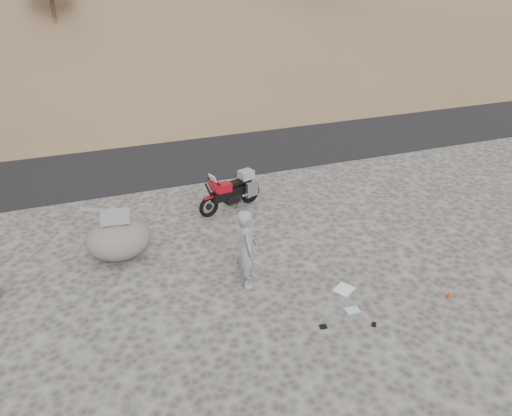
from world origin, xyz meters
The scene contains 10 objects.
ground centered at (0.00, 0.00, 0.00)m, with size 140.00×140.00×0.00m, color #3D3B38.
road centered at (0.00, 9.00, 0.00)m, with size 120.00×7.00×0.05m, color black.
motorcycle centered at (0.02, 3.50, 0.53)m, with size 2.02×0.99×1.24m.
man centered at (-0.82, -0.09, 0.00)m, with size 0.67×0.44×1.84m, color gray.
boulder centered at (-3.33, 2.03, 0.51)m, with size 1.87×1.73×1.18m.
gear_white_cloth centered at (1.10, -1.04, 0.01)m, with size 0.41×0.36×0.01m, color white.
gear_funnel centered at (3.05, -2.08, 0.08)m, with size 0.12×0.12×0.15m, color #B12B0B.
gear_glove_a centered at (0.10, -2.00, 0.02)m, with size 0.14×0.10×0.04m, color black.
gear_glove_b centered at (1.07, -2.29, 0.02)m, with size 0.11×0.09×0.04m, color black.
gear_blue_cloth centered at (0.91, -1.73, 0.01)m, with size 0.29×0.21×0.01m, color #9CCBF1.
Camera 1 is at (-3.79, -8.71, 6.62)m, focal length 35.00 mm.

